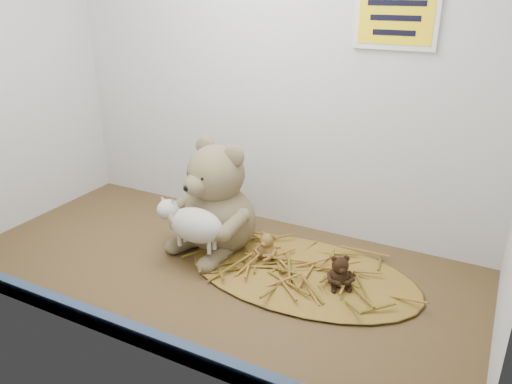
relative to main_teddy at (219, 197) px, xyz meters
The scene contains 8 objects.
alcove_shell 31.16cm from the main_teddy, ahead, with size 120.40×60.20×90.40cm.
front_rail 40.09cm from the main_teddy, 84.38° to the right, with size 119.28×2.20×3.60cm, color #354866.
straw_bed 26.89cm from the main_teddy, ahead, with size 55.22×32.07×1.07cm, color brown.
main_teddy is the anchor object (origin of this frame).
toy_lamb 10.59cm from the main_teddy, 90.00° to the right, with size 17.61×10.75×11.38cm, color silver, non-canonical shape.
mini_teddy_tan 16.60cm from the main_teddy, ahead, with size 5.67×5.98×7.03cm, color olive, non-canonical shape.
mini_teddy_brown 34.14cm from the main_teddy, ahead, with size 6.02×6.36×7.47cm, color black, non-canonical shape.
wall_sign 56.77cm from the main_teddy, 30.94° to the left, with size 16.00×1.20×11.00cm, color yellow.
Camera 1 is at (55.45, -85.23, 61.67)cm, focal length 35.00 mm.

